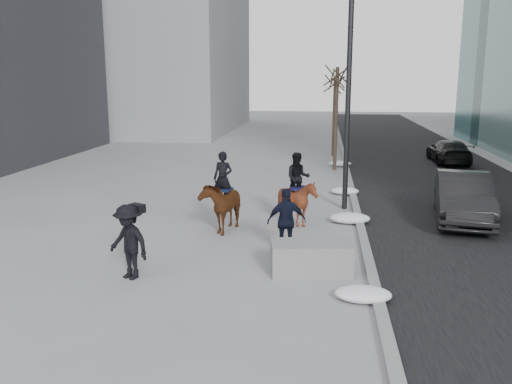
# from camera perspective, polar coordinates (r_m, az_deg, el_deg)

# --- Properties ---
(ground) EXTENTS (120.00, 120.00, 0.00)m
(ground) POSITION_cam_1_polar(r_m,az_deg,el_deg) (14.07, -0.60, -7.01)
(ground) COLOR gray
(ground) RESTS_ON ground
(road) EXTENTS (8.00, 90.00, 0.01)m
(road) POSITION_cam_1_polar(r_m,az_deg,el_deg) (24.19, 19.38, 0.45)
(road) COLOR black
(road) RESTS_ON ground
(curb) EXTENTS (0.25, 90.00, 0.12)m
(curb) POSITION_cam_1_polar(r_m,az_deg,el_deg) (23.64, 9.88, 0.84)
(curb) COLOR gray
(curb) RESTS_ON ground
(planter) EXTENTS (2.01, 1.22, 0.75)m
(planter) POSITION_cam_1_polar(r_m,az_deg,el_deg) (13.01, 5.80, -6.92)
(planter) COLOR gray
(planter) RESTS_ON ground
(car_near) EXTENTS (2.34, 4.89, 1.55)m
(car_near) POSITION_cam_1_polar(r_m,az_deg,el_deg) (18.71, 20.98, -0.53)
(car_near) COLOR black
(car_near) RESTS_ON ground
(car_far) EXTENTS (1.78, 4.33, 1.25)m
(car_far) POSITION_cam_1_polar(r_m,az_deg,el_deg) (31.07, 19.64, 4.05)
(car_far) COLOR black
(car_far) RESTS_ON ground
(tree_near) EXTENTS (1.20, 1.20, 5.59)m
(tree_near) POSITION_cam_1_polar(r_m,az_deg,el_deg) (27.10, 8.44, 8.15)
(tree_near) COLOR #3A3122
(tree_near) RESTS_ON ground
(tree_far) EXTENTS (1.20, 1.20, 5.05)m
(tree_far) POSITION_cam_1_polar(r_m,az_deg,el_deg) (32.04, 8.24, 8.26)
(tree_far) COLOR #3A2922
(tree_far) RESTS_ON ground
(mounted_left) EXTENTS (1.19, 1.98, 2.39)m
(mounted_left) POSITION_cam_1_polar(r_m,az_deg,el_deg) (16.44, -3.56, -0.99)
(mounted_left) COLOR #46240E
(mounted_left) RESTS_ON ground
(mounted_right) EXTENTS (1.31, 1.45, 2.29)m
(mounted_right) POSITION_cam_1_polar(r_m,az_deg,el_deg) (16.93, 4.37, -0.50)
(mounted_right) COLOR #522110
(mounted_right) RESTS_ON ground
(feeder) EXTENTS (1.10, 0.97, 1.75)m
(feeder) POSITION_cam_1_polar(r_m,az_deg,el_deg) (14.24, 3.23, -3.09)
(feeder) COLOR black
(feeder) RESTS_ON ground
(camera_crew) EXTENTS (1.31, 1.10, 1.75)m
(camera_crew) POSITION_cam_1_polar(r_m,az_deg,el_deg) (12.81, -13.25, -5.10)
(camera_crew) COLOR black
(camera_crew) RESTS_ON ground
(lamppost) EXTENTS (0.25, 3.08, 9.09)m
(lamppost) POSITION_cam_1_polar(r_m,az_deg,el_deg) (18.64, 9.84, 13.13)
(lamppost) COLOR black
(lamppost) RESTS_ON ground
(snow_piles) EXTENTS (1.29, 18.09, 0.33)m
(snow_piles) POSITION_cam_1_polar(r_m,az_deg,el_deg) (19.54, 9.57, -1.24)
(snow_piles) COLOR white
(snow_piles) RESTS_ON ground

